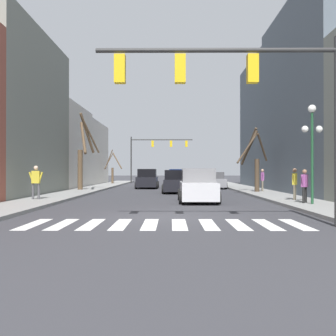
% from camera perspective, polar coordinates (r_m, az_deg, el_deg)
% --- Properties ---
extents(ground_plane, '(240.00, 240.00, 0.00)m').
position_cam_1_polar(ground_plane, '(14.08, -0.37, -7.14)').
color(ground_plane, '#38383D').
extents(building_row_left, '(6.00, 43.21, 10.65)m').
position_cam_1_polar(building_row_left, '(30.66, -21.04, 4.83)').
color(building_row_left, '#934C3D').
rests_on(building_row_left, ground_plane).
extents(building_row_right, '(6.00, 36.05, 13.05)m').
position_cam_1_polar(building_row_right, '(29.77, 21.86, 7.72)').
color(building_row_right, gray).
rests_on(building_row_right, ground_plane).
extents(crosswalk_stripes, '(8.55, 2.60, 0.01)m').
position_cam_1_polar(crosswalk_stripes, '(12.20, -0.49, -8.17)').
color(crosswalk_stripes, white).
rests_on(crosswalk_stripes, ground_plane).
extents(traffic_signal_near, '(7.22, 0.28, 5.61)m').
position_cam_1_polar(traffic_signal_near, '(12.05, 10.85, 11.76)').
color(traffic_signal_near, '#2D2D2D').
rests_on(traffic_signal_near, ground_plane).
extents(traffic_signal_far, '(8.29, 0.28, 6.20)m').
position_cam_1_polar(traffic_signal_far, '(52.49, -1.97, 2.89)').
color(traffic_signal_far, '#2D2D2D').
rests_on(traffic_signal_far, ground_plane).
extents(street_lamp_right_corner, '(0.95, 0.36, 4.49)m').
position_cam_1_polar(street_lamp_right_corner, '(18.98, 20.18, 4.67)').
color(street_lamp_right_corner, '#1E4C2D').
rests_on(street_lamp_right_corner, sidewalk_right).
extents(car_driving_toward_lane, '(2.09, 4.44, 1.81)m').
position_cam_1_polar(car_driving_toward_lane, '(36.85, -3.02, -1.66)').
color(car_driving_toward_lane, black).
rests_on(car_driving_toward_lane, ground_plane).
extents(car_parked_left_mid, '(2.16, 4.47, 1.70)m').
position_cam_1_polar(car_parked_left_mid, '(29.32, 1.25, -2.07)').
color(car_parked_left_mid, black).
rests_on(car_parked_left_mid, ground_plane).
extents(car_parked_left_far, '(2.05, 4.44, 1.77)m').
position_cam_1_polar(car_parked_left_far, '(20.74, 4.35, -2.69)').
color(car_parked_left_far, silver).
rests_on(car_parked_left_far, ground_plane).
extents(car_at_intersection, '(2.19, 4.88, 1.53)m').
position_cam_1_polar(car_at_intersection, '(36.92, 6.54, -1.83)').
color(car_at_intersection, gray).
rests_on(car_at_intersection, ground_plane).
extents(car_parked_right_far, '(2.03, 4.82, 1.82)m').
position_cam_1_polar(car_parked_right_far, '(43.25, 1.27, -1.47)').
color(car_parked_right_far, navy).
rests_on(car_parked_right_far, ground_plane).
extents(pedestrian_on_right_sidewalk, '(0.76, 0.25, 1.77)m').
position_cam_1_polar(pedestrian_on_right_sidewalk, '(21.85, -18.62, -1.57)').
color(pedestrian_on_right_sidewalk, '#4C4C51').
rests_on(pedestrian_on_right_sidewalk, sidewalk_left).
extents(pedestrian_crossing_street, '(0.26, 0.70, 1.63)m').
position_cam_1_polar(pedestrian_crossing_street, '(29.77, 13.54, -1.42)').
color(pedestrian_crossing_street, '#7A705B').
rests_on(pedestrian_crossing_street, sidewalk_right).
extents(pedestrian_near_right_corner, '(0.50, 0.57, 1.57)m').
position_cam_1_polar(pedestrian_near_right_corner, '(19.41, 19.20, -2.07)').
color(pedestrian_near_right_corner, black).
rests_on(pedestrian_near_right_corner, sidewalk_right).
extents(pedestrian_waiting_at_curb, '(0.36, 0.67, 1.63)m').
position_cam_1_polar(pedestrian_waiting_at_curb, '(21.42, 17.91, -1.82)').
color(pedestrian_waiting_at_curb, '#7A705B').
rests_on(pedestrian_waiting_at_curb, sidewalk_right).
extents(street_tree_left_mid, '(2.26, 1.26, 4.01)m').
position_cam_1_polar(street_tree_left_mid, '(46.94, -8.02, -0.19)').
color(street_tree_left_mid, brown).
rests_on(street_tree_left_mid, sidewalk_left).
extents(street_tree_left_near, '(2.70, 2.90, 4.63)m').
position_cam_1_polar(street_tree_left_near, '(29.03, 12.38, 1.08)').
color(street_tree_left_near, '#473828').
rests_on(street_tree_left_near, sidewalk_right).
extents(street_tree_left_far, '(1.46, 4.02, 6.16)m').
position_cam_1_polar(street_tree_left_far, '(32.04, -12.27, 1.92)').
color(street_tree_left_far, brown).
rests_on(street_tree_left_far, sidewalk_left).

